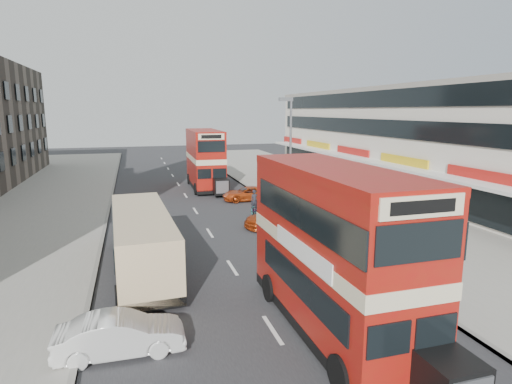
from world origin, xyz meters
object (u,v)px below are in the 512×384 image
object	(u,v)px
bus_second	(205,159)
car_right_a	(279,217)
car_right_b	(248,194)
coach	(142,239)
cyclist	(255,208)
street_lamp	(290,146)
pedestrian_near	(325,208)
bus_main	(334,250)
pedestrian_far	(267,171)
car_left_front	(120,335)

from	to	relation	value
bus_second	car_right_a	size ratio (longest dim) A/B	2.13
bus_second	car_right_b	size ratio (longest dim) A/B	2.36
bus_second	coach	size ratio (longest dim) A/B	1.00
car_right_a	cyclist	distance (m)	3.06
street_lamp	cyclist	size ratio (longest dim) A/B	4.32
car_right_a	pedestrian_near	xyz separation A→B (m)	(3.31, 0.30, 0.27)
car_right_a	car_right_b	bearing A→B (deg)	171.18
street_lamp	bus_main	size ratio (longest dim) A/B	0.84
bus_main	cyclist	distance (m)	15.95
car_right_a	pedestrian_far	world-z (taller)	pedestrian_far
bus_second	pedestrian_near	world-z (taller)	bus_second
street_lamp	cyclist	xyz separation A→B (m)	(-2.81, -0.81, -4.15)
coach	car_right_b	world-z (taller)	coach
car_right_b	pedestrian_far	bearing A→B (deg)	154.45
car_right_b	bus_second	bearing A→B (deg)	-159.60
bus_second	cyclist	distance (m)	12.15
street_lamp	cyclist	world-z (taller)	street_lamp
bus_main	car_right_a	distance (m)	13.16
bus_main	pedestrian_far	xyz separation A→B (m)	(7.09, 29.78, -1.72)
coach	pedestrian_near	size ratio (longest dim) A/B	6.20
bus_main	car_right_b	world-z (taller)	bus_main
bus_main	bus_second	xyz separation A→B (m)	(0.36, 27.57, -0.03)
street_lamp	pedestrian_far	bearing A→B (deg)	79.37
pedestrian_near	cyclist	bearing A→B (deg)	-55.47
cyclist	pedestrian_far	bearing A→B (deg)	68.47
street_lamp	bus_main	distance (m)	17.25
car_left_front	pedestrian_near	size ratio (longest dim) A/B	2.44
bus_main	car_left_front	distance (m)	7.12
coach	pedestrian_near	bearing A→B (deg)	23.03
car_right_b	pedestrian_near	size ratio (longest dim) A/B	2.62
street_lamp	bus_second	bearing A→B (deg)	110.95
street_lamp	pedestrian_near	xyz separation A→B (m)	(1.25, -3.47, -3.86)
street_lamp	car_left_front	size ratio (longest dim) A/B	2.14
street_lamp	coach	bearing A→B (deg)	-139.07
coach	car_left_front	distance (m)	7.07
coach	pedestrian_far	bearing A→B (deg)	57.23
pedestrian_far	cyclist	bearing A→B (deg)	-110.01
cyclist	bus_main	bearing A→B (deg)	-97.42
pedestrian_near	coach	bearing A→B (deg)	3.52
pedestrian_near	bus_second	bearing A→B (deg)	-91.46
car_right_a	pedestrian_far	xyz separation A→B (m)	(4.55, 17.05, 0.42)
street_lamp	bus_second	size ratio (longest dim) A/B	0.84
bus_main	pedestrian_near	distance (m)	14.41
car_right_b	coach	bearing A→B (deg)	-31.45
car_left_front	cyclist	bearing A→B (deg)	-28.83
car_right_b	pedestrian_near	xyz separation A→B (m)	(3.15, -7.93, 0.36)
bus_main	car_right_b	distance (m)	21.25
car_right_a	pedestrian_far	size ratio (longest dim) A/B	2.44
bus_main	car_right_a	xyz separation A→B (m)	(2.54, 12.73, -2.15)
street_lamp	coach	xyz separation A→B (m)	(-10.52, -9.12, -3.29)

